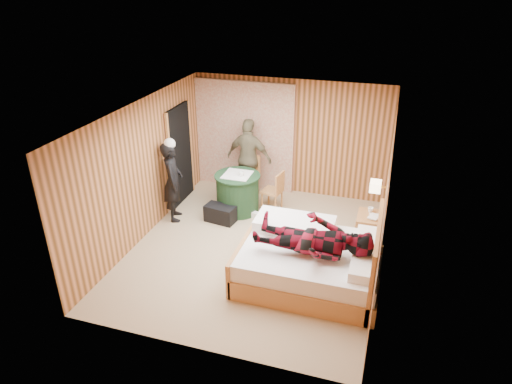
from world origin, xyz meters
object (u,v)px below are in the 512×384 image
(chair_far, at_px, (249,173))
(man_on_bed, at_px, (314,231))
(chair_near, at_px, (275,188))
(wall_lamp, at_px, (376,186))
(bed, at_px, (312,261))
(round_table, at_px, (238,193))
(duffel_bag, at_px, (220,214))
(man_at_table, at_px, (249,158))
(nightstand, at_px, (368,229))
(woman_standing, at_px, (173,182))

(chair_far, height_order, man_on_bed, man_on_bed)
(chair_near, relative_size, man_on_bed, 0.47)
(wall_lamp, height_order, man_on_bed, man_on_bed)
(bed, bearing_deg, round_table, 135.89)
(duffel_bag, distance_m, man_at_table, 1.48)
(chair_far, distance_m, chair_near, 0.84)
(nightstand, bearing_deg, wall_lamp, -82.22)
(wall_lamp, height_order, duffel_bag, wall_lamp)
(chair_far, height_order, man_at_table, man_at_table)
(bed, relative_size, duffel_bag, 3.69)
(nightstand, height_order, woman_standing, woman_standing)
(round_table, bearing_deg, duffel_bag, -109.18)
(wall_lamp, bearing_deg, bed, -128.36)
(round_table, relative_size, chair_far, 0.99)
(chair_near, height_order, man_at_table, man_at_table)
(duffel_bag, bearing_deg, chair_near, 50.01)
(chair_far, bearing_deg, wall_lamp, -23.67)
(woman_standing, height_order, man_at_table, man_at_table)
(bed, height_order, man_at_table, man_at_table)
(chair_near, bearing_deg, man_on_bed, 38.57)
(woman_standing, bearing_deg, chair_far, -60.71)
(duffel_bag, height_order, man_on_bed, man_on_bed)
(duffel_bag, distance_m, man_on_bed, 2.73)
(nightstand, xyz_separation_m, man_at_table, (-2.64, 1.26, 0.56))
(wall_lamp, height_order, bed, wall_lamp)
(woman_standing, xyz_separation_m, man_at_table, (1.09, 1.43, 0.06))
(bed, bearing_deg, duffel_bag, 147.78)
(chair_near, height_order, woman_standing, woman_standing)
(bed, xyz_separation_m, chair_far, (-1.87, 2.55, 0.20))
(round_table, xyz_separation_m, man_on_bed, (1.91, -2.05, 0.61))
(woman_standing, bearing_deg, bed, -133.75)
(chair_near, bearing_deg, duffel_bag, -37.29)
(duffel_bag, bearing_deg, bed, -23.56)
(round_table, distance_m, man_on_bed, 2.87)
(bed, relative_size, chair_near, 2.62)
(duffel_bag, height_order, man_at_table, man_at_table)
(chair_near, bearing_deg, man_at_table, -113.45)
(chair_near, height_order, duffel_bag, chair_near)
(bed, distance_m, round_table, 2.62)
(duffel_bag, bearing_deg, man_on_bed, -27.49)
(bed, bearing_deg, wall_lamp, 51.64)
(round_table, bearing_deg, chair_far, 89.31)
(chair_near, xyz_separation_m, man_at_table, (-0.72, 0.50, 0.38))
(bed, bearing_deg, chair_near, 119.05)
(duffel_bag, bearing_deg, round_table, 79.48)
(chair_far, bearing_deg, nightstand, -18.66)
(bed, xyz_separation_m, man_on_bed, (0.03, -0.23, 0.68))
(chair_far, bearing_deg, woman_standing, -122.30)
(chair_near, relative_size, duffel_bag, 1.41)
(man_on_bed, bearing_deg, bed, 97.94)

